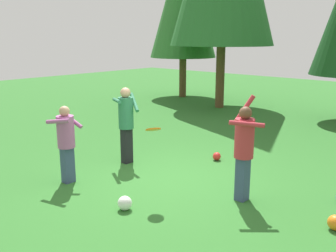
% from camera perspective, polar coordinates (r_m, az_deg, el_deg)
% --- Properties ---
extents(ground_plane, '(40.00, 40.00, 0.00)m').
position_cam_1_polar(ground_plane, '(7.92, -0.14, -8.09)').
color(ground_plane, '#2D6B28').
extents(person_thrower, '(0.68, 0.68, 1.89)m').
position_cam_1_polar(person_thrower, '(6.83, 11.23, -2.82)').
color(person_thrower, '#38476B').
rests_on(person_thrower, ground_plane).
extents(person_catcher, '(0.65, 0.62, 1.56)m').
position_cam_1_polar(person_catcher, '(7.82, -14.90, -1.74)').
color(person_catcher, '#38476B').
rests_on(person_catcher, ground_plane).
extents(person_bystander, '(0.74, 0.70, 1.76)m').
position_cam_1_polar(person_bystander, '(8.76, -6.25, 1.10)').
color(person_bystander, black).
rests_on(person_bystander, ground_plane).
extents(frisbee, '(0.37, 0.37, 0.12)m').
position_cam_1_polar(frisbee, '(6.73, -2.20, -0.50)').
color(frisbee, orange).
extents(ball_white, '(0.25, 0.25, 0.25)m').
position_cam_1_polar(ball_white, '(6.66, -6.44, -11.31)').
color(ball_white, white).
rests_on(ball_white, ground_plane).
extents(ball_red, '(0.19, 0.19, 0.19)m').
position_cam_1_polar(ball_red, '(9.19, 7.25, -4.49)').
color(ball_red, red).
rests_on(ball_red, ground_plane).
extents(ball_orange, '(0.24, 0.24, 0.24)m').
position_cam_1_polar(ball_orange, '(6.52, 23.61, -13.01)').
color(ball_orange, orange).
rests_on(ball_orange, ground_plane).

